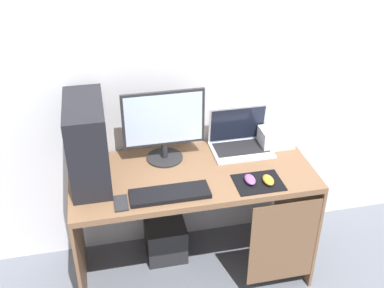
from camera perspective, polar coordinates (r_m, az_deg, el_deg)
name	(u,v)px	position (r m, az deg, el deg)	size (l,w,h in m)	color
ground_plane	(192,267)	(3.13, 0.00, -14.68)	(8.00, 8.00, 0.00)	slate
wall_back	(179,56)	(2.70, -1.57, 10.66)	(4.00, 0.05, 2.60)	silver
desk	(195,194)	(2.73, 0.42, -6.12)	(1.36, 0.62, 0.75)	brown
pc_tower	(87,142)	(2.53, -12.56, 0.19)	(0.20, 0.46, 0.46)	black
monitor	(164,126)	(2.65, -3.44, 2.23)	(0.47, 0.21, 0.43)	#232326
laptop	(240,141)	(2.85, 5.85, 0.42)	(0.36, 0.25, 0.25)	#B7BCC6
projector	(276,137)	(2.90, 10.19, 0.82)	(0.20, 0.14, 0.12)	silver
keyboard	(170,194)	(2.46, -2.71, -6.05)	(0.42, 0.14, 0.02)	black
mousepad	(258,183)	(2.58, 8.04, -4.65)	(0.26, 0.20, 0.01)	black
mouse_left	(250,180)	(2.56, 7.05, -4.30)	(0.06, 0.10, 0.03)	#8C4C99
mouse_right	(268,180)	(2.58, 9.23, -4.33)	(0.06, 0.10, 0.03)	orange
cell_phone	(121,203)	(2.44, -8.61, -7.11)	(0.07, 0.13, 0.01)	#232326
subwoofer	(166,239)	(3.14, -3.23, -11.42)	(0.25, 0.25, 0.25)	#232326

